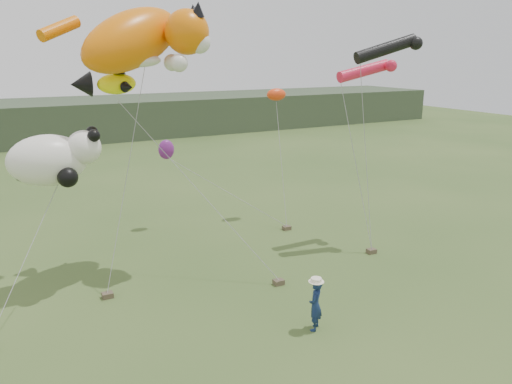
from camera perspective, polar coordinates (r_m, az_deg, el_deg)
ground at (r=17.37m, az=7.25°, el=-14.84°), size 120.00×120.00×0.00m
headland at (r=57.51m, az=-22.37°, el=7.48°), size 90.00×13.00×4.00m
festival_attendant at (r=16.71m, az=6.81°, el=-12.72°), size 0.75×0.74×1.74m
sandbag_anchors at (r=20.61m, az=-3.34°, el=-9.33°), size 15.93×5.60×0.20m
cat_kite at (r=20.25m, az=-12.69°, el=16.70°), size 6.08×3.90×3.51m
fish_kite at (r=21.09m, az=-17.02°, el=11.80°), size 2.51×1.72×1.32m
tube_kites at (r=23.58m, az=14.08°, el=14.63°), size 3.26×2.04×2.12m
panda_kite at (r=19.43m, az=-22.10°, el=3.54°), size 3.27×2.12×2.03m
misc_kites at (r=26.14m, az=-3.71°, el=8.12°), size 6.87×1.47×3.41m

